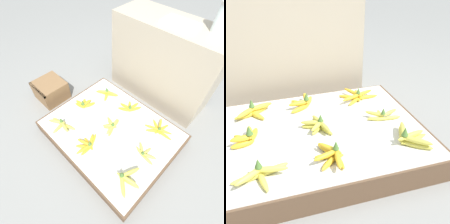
% 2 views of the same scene
% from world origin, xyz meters
% --- Properties ---
extents(ground_plane, '(10.00, 10.00, 0.00)m').
position_xyz_m(ground_plane, '(0.00, 0.00, 0.00)').
color(ground_plane, gray).
extents(display_platform, '(1.14, 0.90, 0.13)m').
position_xyz_m(display_platform, '(0.00, 0.00, 0.06)').
color(display_platform, brown).
rests_on(display_platform, ground_plane).
extents(back_vendor_table, '(1.04, 0.41, 0.83)m').
position_xyz_m(back_vendor_table, '(-0.04, 0.79, 0.41)').
color(back_vendor_table, tan).
rests_on(back_vendor_table, ground_plane).
extents(wooden_crate, '(0.30, 0.30, 0.22)m').
position_xyz_m(wooden_crate, '(-0.85, -0.10, 0.11)').
color(wooden_crate, olive).
rests_on(wooden_crate, ground_plane).
extents(banana_bunch_front_left, '(0.27, 0.18, 0.10)m').
position_xyz_m(banana_bunch_front_left, '(-0.35, -0.30, 0.16)').
color(banana_bunch_front_left, '#DBCC4C').
rests_on(banana_bunch_front_left, display_platform).
extents(banana_bunch_front_midleft, '(0.16, 0.25, 0.10)m').
position_xyz_m(banana_bunch_front_midleft, '(-0.02, -0.26, 0.16)').
color(banana_bunch_front_midleft, gold).
rests_on(banana_bunch_front_midleft, display_platform).
extents(banana_bunch_front_midright, '(0.19, 0.25, 0.10)m').
position_xyz_m(banana_bunch_front_midright, '(0.41, -0.25, 0.16)').
color(banana_bunch_front_midright, gold).
rests_on(banana_bunch_front_midright, display_platform).
extents(banana_bunch_middle_left, '(0.16, 0.17, 0.11)m').
position_xyz_m(banana_bunch_middle_left, '(-0.39, 0.01, 0.16)').
color(banana_bunch_middle_left, gold).
rests_on(banana_bunch_middle_left, display_platform).
extents(banana_bunch_middle_midleft, '(0.16, 0.21, 0.09)m').
position_xyz_m(banana_bunch_middle_midleft, '(-0.01, 0.01, 0.16)').
color(banana_bunch_middle_midleft, gold).
rests_on(banana_bunch_middle_midleft, display_platform).
extents(banana_bunch_middle_midright, '(0.20, 0.12, 0.08)m').
position_xyz_m(banana_bunch_middle_midright, '(0.38, 0.01, 0.15)').
color(banana_bunch_middle_midright, '#DBCC4C').
rests_on(banana_bunch_middle_midright, display_platform).
extents(banana_bunch_back_left, '(0.24, 0.18, 0.11)m').
position_xyz_m(banana_bunch_back_left, '(-0.33, 0.27, 0.16)').
color(banana_bunch_back_left, gold).
rests_on(banana_bunch_back_left, display_platform).
extents(banana_bunch_back_midleft, '(0.18, 0.19, 0.10)m').
position_xyz_m(banana_bunch_back_midleft, '(-0.03, 0.29, 0.16)').
color(banana_bunch_back_midleft, gold).
rests_on(banana_bunch_back_midleft, display_platform).
extents(banana_bunch_back_midright, '(0.26, 0.21, 0.08)m').
position_xyz_m(banana_bunch_back_midright, '(0.32, 0.29, 0.15)').
color(banana_bunch_back_midright, gold).
rests_on(banana_bunch_back_midright, display_platform).
extents(foam_tray_white, '(0.28, 0.18, 0.02)m').
position_xyz_m(foam_tray_white, '(0.02, 0.76, 0.84)').
color(foam_tray_white, white).
rests_on(foam_tray_white, back_vendor_table).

